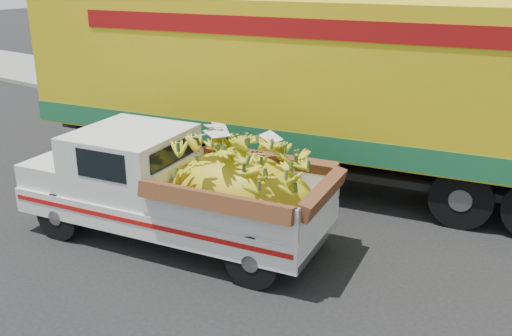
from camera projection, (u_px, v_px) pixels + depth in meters
The scene contains 6 objects.
ground at pixel (217, 244), 9.55m from camera, with size 100.00×100.00×0.00m, color black.
curb at pixel (369, 152), 13.94m from camera, with size 60.00×0.25×0.15m, color gray.
sidewalk at pixel (403, 133), 15.53m from camera, with size 60.00×4.00×0.14m, color gray.
building_left at pixel (281, 12), 23.63m from camera, with size 18.00×6.00×5.00m, color gray.
pickup_truck at pixel (194, 189), 9.25m from camera, with size 5.43×2.83×1.81m.
semi_trailer at pixel (298, 83), 11.70m from camera, with size 12.09×4.82×3.80m.
Camera 1 is at (5.57, -6.52, 4.44)m, focal length 40.00 mm.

